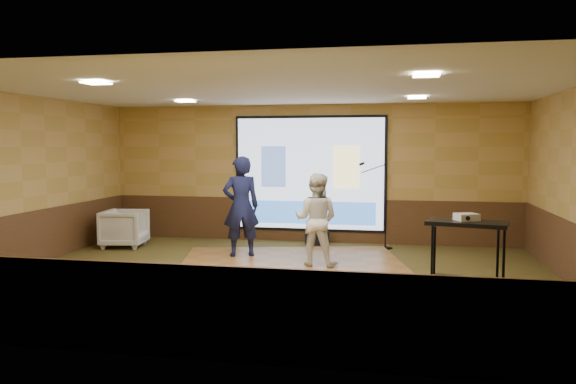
% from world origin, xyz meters
% --- Properties ---
extents(ground, '(9.00, 9.00, 0.00)m').
position_xyz_m(ground, '(0.00, 0.00, 0.00)').
color(ground, '#2C3719').
rests_on(ground, ground).
extents(room_shell, '(9.04, 7.04, 3.02)m').
position_xyz_m(room_shell, '(0.00, 0.00, 2.09)').
color(room_shell, tan).
rests_on(room_shell, ground).
extents(wainscot_back, '(9.00, 0.04, 0.95)m').
position_xyz_m(wainscot_back, '(0.00, 3.48, 0.47)').
color(wainscot_back, '#442B16').
rests_on(wainscot_back, ground).
extents(wainscot_front, '(9.00, 0.04, 0.95)m').
position_xyz_m(wainscot_front, '(0.00, -3.48, 0.47)').
color(wainscot_front, '#442B16').
rests_on(wainscot_front, ground).
extents(wainscot_left, '(0.04, 7.00, 0.95)m').
position_xyz_m(wainscot_left, '(-4.48, 0.00, 0.47)').
color(wainscot_left, '#442B16').
rests_on(wainscot_left, ground).
extents(projector_screen, '(3.32, 0.06, 2.52)m').
position_xyz_m(projector_screen, '(0.00, 3.44, 1.47)').
color(projector_screen, black).
rests_on(projector_screen, room_shell).
extents(downlight_nw, '(0.32, 0.32, 0.02)m').
position_xyz_m(downlight_nw, '(-2.20, 1.80, 2.97)').
color(downlight_nw, beige).
rests_on(downlight_nw, room_shell).
extents(downlight_ne, '(0.32, 0.32, 0.02)m').
position_xyz_m(downlight_ne, '(2.20, 1.80, 2.97)').
color(downlight_ne, beige).
rests_on(downlight_ne, room_shell).
extents(downlight_sw, '(0.32, 0.32, 0.02)m').
position_xyz_m(downlight_sw, '(-2.20, -1.50, 2.97)').
color(downlight_sw, beige).
rests_on(downlight_sw, room_shell).
extents(downlight_se, '(0.32, 0.32, 0.02)m').
position_xyz_m(downlight_se, '(2.20, -1.50, 2.97)').
color(downlight_se, beige).
rests_on(downlight_se, room_shell).
extents(dance_floor, '(4.51, 3.81, 0.03)m').
position_xyz_m(dance_floor, '(0.04, 1.14, 0.01)').
color(dance_floor, olive).
rests_on(dance_floor, ground).
extents(player_left, '(0.81, 0.69, 1.89)m').
position_xyz_m(player_left, '(-1.00, 1.50, 0.97)').
color(player_left, '#13173D').
rests_on(player_left, dance_floor).
extents(player_right, '(0.85, 0.70, 1.61)m').
position_xyz_m(player_right, '(0.50, 0.96, 0.83)').
color(player_right, silver).
rests_on(player_right, dance_floor).
extents(av_table, '(1.04, 0.55, 1.10)m').
position_xyz_m(av_table, '(2.81, -0.79, 0.80)').
color(av_table, black).
rests_on(av_table, ground).
extents(projector, '(0.35, 0.33, 0.10)m').
position_xyz_m(projector, '(2.81, -0.74, 1.15)').
color(projector, silver).
rests_on(projector, av_table).
extents(mic_stand, '(0.70, 0.29, 1.78)m').
position_xyz_m(mic_stand, '(1.60, 2.93, 0.49)').
color(mic_stand, black).
rests_on(mic_stand, ground).
extents(banquet_chair, '(0.98, 0.96, 0.78)m').
position_xyz_m(banquet_chair, '(-3.69, 2.09, 0.39)').
color(banquet_chair, gray).
rests_on(banquet_chair, ground).
extents(duffel_bag, '(0.54, 0.45, 0.29)m').
position_xyz_m(duffel_bag, '(0.21, 3.13, 0.15)').
color(duffel_bag, black).
rests_on(duffel_bag, ground).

